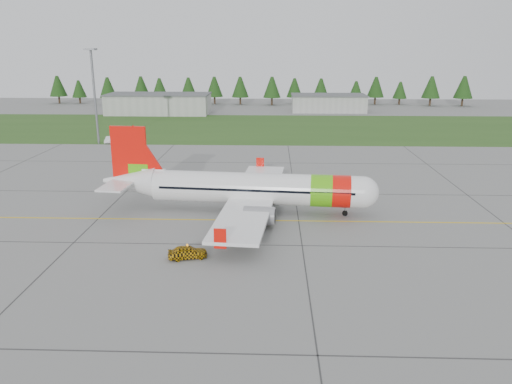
{
  "coord_description": "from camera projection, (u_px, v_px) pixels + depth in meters",
  "views": [
    {
      "loc": [
        6.76,
        -50.19,
        20.59
      ],
      "look_at": [
        4.73,
        8.26,
        3.59
      ],
      "focal_mm": 35.0,
      "sensor_mm": 36.0,
      "label": 1
    }
  ],
  "objects": [
    {
      "name": "service_van",
      "position": [
        109.0,
        133.0,
        111.31
      ],
      "size": [
        1.55,
        1.47,
        4.16
      ],
      "primitive_type": "imported",
      "rotation": [
        0.0,
        0.0,
        0.07
      ],
      "color": "silver",
      "rests_on": "ground"
    },
    {
      "name": "ground",
      "position": [
        210.0,
        244.0,
        54.14
      ],
      "size": [
        320.0,
        320.0,
        0.0
      ],
      "primitive_type": "plane",
      "color": "gray",
      "rests_on": "ground"
    },
    {
      "name": "taxi_guideline",
      "position": [
        218.0,
        220.0,
        61.81
      ],
      "size": [
        120.0,
        0.25,
        0.02
      ],
      "primitive_type": "cube",
      "color": "gold",
      "rests_on": "ground"
    },
    {
      "name": "follow_me_car",
      "position": [
        187.0,
        240.0,
        50.05
      ],
      "size": [
        1.71,
        1.88,
        3.95
      ],
      "primitive_type": "imported",
      "rotation": [
        0.0,
        0.0,
        1.83
      ],
      "color": "yellow",
      "rests_on": "ground"
    },
    {
      "name": "treeline",
      "position": [
        255.0,
        91.0,
        185.17
      ],
      "size": [
        160.0,
        8.0,
        10.0
      ],
      "primitive_type": null,
      "color": "#1C3F14",
      "rests_on": "ground"
    },
    {
      "name": "hangar_east",
      "position": [
        328.0,
        104.0,
        165.82
      ],
      "size": [
        24.0,
        12.0,
        5.2
      ],
      "primitive_type": "cube",
      "color": "#A8A8A3",
      "rests_on": "ground"
    },
    {
      "name": "grass_strip",
      "position": [
        248.0,
        128.0,
        132.83
      ],
      "size": [
        320.0,
        50.0,
        0.03
      ],
      "primitive_type": "cube",
      "color": "#30561E",
      "rests_on": "ground"
    },
    {
      "name": "aircraft",
      "position": [
        250.0,
        189.0,
        64.02
      ],
      "size": [
        35.96,
        33.27,
        10.89
      ],
      "rotation": [
        0.0,
        0.0,
        -0.09
      ],
      "color": "white",
      "rests_on": "ground"
    },
    {
      "name": "floodlight_mast",
      "position": [
        95.0,
        98.0,
        108.07
      ],
      "size": [
        0.5,
        0.5,
        20.0
      ],
      "primitive_type": "cylinder",
      "color": "slate",
      "rests_on": "ground"
    },
    {
      "name": "hangar_west",
      "position": [
        159.0,
        104.0,
        159.86
      ],
      "size": [
        32.0,
        14.0,
        6.0
      ],
      "primitive_type": "cube",
      "color": "#A8A8A3",
      "rests_on": "ground"
    }
  ]
}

